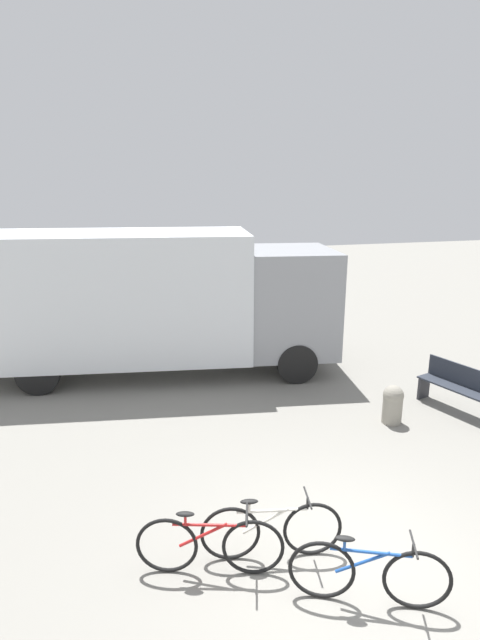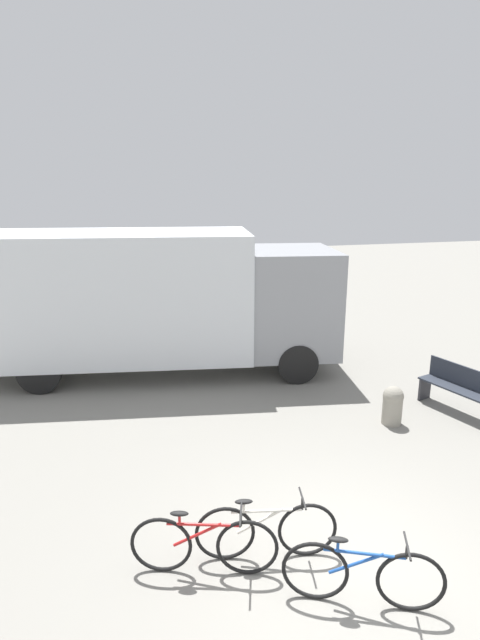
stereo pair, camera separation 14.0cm
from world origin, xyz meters
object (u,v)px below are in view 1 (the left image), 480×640
delivery_truck (157,297)px  bicycle_middle (271,530)px  bicycle_far (369,573)px  park_bench (463,388)px  bicycle_near (210,545)px  bollard_near_bench (393,403)px

delivery_truck → bicycle_middle: 7.05m
delivery_truck → bicycle_middle: (0.57, -6.86, -1.49)m
delivery_truck → bicycle_middle: delivery_truck is taller
bicycle_far → park_bench: bearing=65.5°
park_bench → bicycle_far: (-4.28, -3.80, -0.15)m
bicycle_near → bicycle_middle: same height
bicycle_far → delivery_truck: bearing=123.8°
bollard_near_bench → bicycle_far: bearing=-125.2°
bicycle_middle → bollard_near_bench: 4.46m
park_bench → bicycle_far: park_bench is taller
park_bench → bicycle_far: size_ratio=1.15×
park_bench → bollard_near_bench: size_ratio=2.45×
delivery_truck → bicycle_middle: bearing=-76.2°
bicycle_near → park_bench: bearing=43.5°
bicycle_middle → park_bench: bearing=40.2°
park_bench → bicycle_middle: size_ratio=1.08×
bicycle_near → bicycle_middle: 0.79m
bicycle_near → bollard_near_bench: bicycle_near is taller
park_bench → bicycle_near: park_bench is taller
park_bench → bollard_near_bench: bearing=74.6°
park_bench → bicycle_far: 5.73m
park_bench → bollard_near_bench: (-1.61, -0.02, -0.13)m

